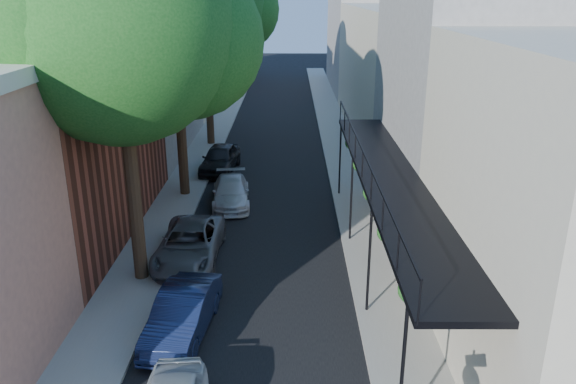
{
  "coord_description": "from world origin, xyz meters",
  "views": [
    {
      "loc": [
        1.06,
        -6.31,
        8.94
      ],
      "look_at": [
        0.98,
        10.72,
        2.8
      ],
      "focal_mm": 35.0,
      "sensor_mm": 36.0,
      "label": 1
    }
  ],
  "objects_px": {
    "parked_car_d": "(231,192)",
    "parked_car_e": "(220,158)",
    "oak_mid": "(185,37)",
    "oak_far": "(213,3)",
    "parked_car_c": "(190,244)",
    "parked_car_b": "(183,314)",
    "oak_near": "(135,30)"
  },
  "relations": [
    {
      "from": "parked_car_d",
      "to": "parked_car_e",
      "type": "xyz_separation_m",
      "value": [
        -1.04,
        4.83,
        0.13
      ]
    },
    {
      "from": "oak_mid",
      "to": "parked_car_d",
      "type": "bearing_deg",
      "value": -36.03
    },
    {
      "from": "oak_far",
      "to": "parked_car_c",
      "type": "relative_size",
      "value": 2.65
    },
    {
      "from": "oak_far",
      "to": "parked_car_c",
      "type": "bearing_deg",
      "value": -86.72
    },
    {
      "from": "parked_car_b",
      "to": "oak_mid",
      "type": "bearing_deg",
      "value": 104.34
    },
    {
      "from": "oak_near",
      "to": "oak_mid",
      "type": "relative_size",
      "value": 1.12
    },
    {
      "from": "oak_far",
      "to": "parked_car_d",
      "type": "distance_m",
      "value": 13.06
    },
    {
      "from": "parked_car_d",
      "to": "oak_near",
      "type": "bearing_deg",
      "value": -110.67
    },
    {
      "from": "parked_car_c",
      "to": "parked_car_e",
      "type": "height_order",
      "value": "parked_car_e"
    },
    {
      "from": "parked_car_d",
      "to": "oak_mid",
      "type": "bearing_deg",
      "value": 138.61
    },
    {
      "from": "parked_car_c",
      "to": "oak_far",
      "type": "bearing_deg",
      "value": 93.9
    },
    {
      "from": "oak_near",
      "to": "parked_car_c",
      "type": "relative_size",
      "value": 2.55
    },
    {
      "from": "oak_mid",
      "to": "parked_car_b",
      "type": "relative_size",
      "value": 2.67
    },
    {
      "from": "oak_near",
      "to": "parked_car_d",
      "type": "height_order",
      "value": "oak_near"
    },
    {
      "from": "oak_near",
      "to": "parked_car_c",
      "type": "xyz_separation_m",
      "value": [
        0.92,
        1.13,
        -7.25
      ]
    },
    {
      "from": "parked_car_d",
      "to": "parked_car_c",
      "type": "bearing_deg",
      "value": -104.58
    },
    {
      "from": "oak_near",
      "to": "parked_car_c",
      "type": "height_order",
      "value": "oak_near"
    },
    {
      "from": "oak_far",
      "to": "parked_car_b",
      "type": "bearing_deg",
      "value": -85.84
    },
    {
      "from": "parked_car_b",
      "to": "parked_car_c",
      "type": "bearing_deg",
      "value": 103.84
    },
    {
      "from": "parked_car_c",
      "to": "oak_mid",
      "type": "bearing_deg",
      "value": 98.72
    },
    {
      "from": "parked_car_e",
      "to": "parked_car_b",
      "type": "bearing_deg",
      "value": -81.43
    },
    {
      "from": "oak_mid",
      "to": "parked_car_d",
      "type": "height_order",
      "value": "oak_mid"
    },
    {
      "from": "oak_mid",
      "to": "parked_car_e",
      "type": "distance_m",
      "value": 7.3
    },
    {
      "from": "oak_near",
      "to": "oak_far",
      "type": "bearing_deg",
      "value": 89.96
    },
    {
      "from": "oak_far",
      "to": "parked_car_b",
      "type": "xyz_separation_m",
      "value": [
        1.48,
        -20.33,
        -7.63
      ]
    },
    {
      "from": "oak_mid",
      "to": "parked_car_d",
      "type": "distance_m",
      "value": 6.89
    },
    {
      "from": "parked_car_d",
      "to": "parked_car_e",
      "type": "distance_m",
      "value": 4.94
    },
    {
      "from": "oak_near",
      "to": "parked_car_d",
      "type": "xyz_separation_m",
      "value": [
        1.81,
        6.61,
        -7.31
      ]
    },
    {
      "from": "parked_car_c",
      "to": "parked_car_d",
      "type": "bearing_deg",
      "value": 81.4
    },
    {
      "from": "oak_far",
      "to": "parked_car_e",
      "type": "relative_size",
      "value": 2.93
    },
    {
      "from": "parked_car_e",
      "to": "oak_far",
      "type": "bearing_deg",
      "value": 103.48
    },
    {
      "from": "parked_car_c",
      "to": "parked_car_e",
      "type": "relative_size",
      "value": 1.11
    }
  ]
}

